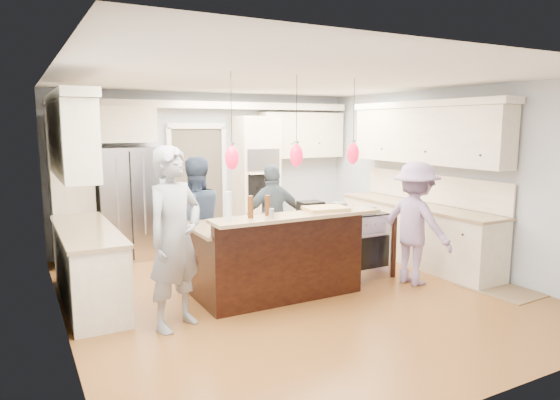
{
  "coord_description": "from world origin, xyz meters",
  "views": [
    {
      "loc": [
        -3.14,
        -5.46,
        2.15
      ],
      "look_at": [
        0.0,
        0.35,
        1.15
      ],
      "focal_mm": 32.0,
      "sensor_mm": 36.0,
      "label": 1
    }
  ],
  "objects_px": {
    "refrigerator": "(127,204)",
    "person_bar_end": "(175,239)",
    "island_range": "(358,244)",
    "kitchen_island": "(273,255)",
    "person_far_left": "(195,221)"
  },
  "relations": [
    {
      "from": "island_range",
      "to": "kitchen_island",
      "type": "bearing_deg",
      "value": -176.94
    },
    {
      "from": "refrigerator",
      "to": "person_far_left",
      "type": "bearing_deg",
      "value": -72.65
    },
    {
      "from": "refrigerator",
      "to": "person_bar_end",
      "type": "bearing_deg",
      "value": -92.48
    },
    {
      "from": "person_far_left",
      "to": "kitchen_island",
      "type": "bearing_deg",
      "value": 133.71
    },
    {
      "from": "kitchen_island",
      "to": "person_far_left",
      "type": "xyz_separation_m",
      "value": [
        -0.76,
        0.83,
        0.38
      ]
    },
    {
      "from": "refrigerator",
      "to": "kitchen_island",
      "type": "xyz_separation_m",
      "value": [
        1.3,
        -2.57,
        -0.41
      ]
    },
    {
      "from": "refrigerator",
      "to": "island_range",
      "type": "relative_size",
      "value": 1.96
    },
    {
      "from": "kitchen_island",
      "to": "island_range",
      "type": "relative_size",
      "value": 2.28
    },
    {
      "from": "kitchen_island",
      "to": "person_bar_end",
      "type": "height_order",
      "value": "person_bar_end"
    },
    {
      "from": "island_range",
      "to": "person_bar_end",
      "type": "distance_m",
      "value": 2.95
    },
    {
      "from": "kitchen_island",
      "to": "island_range",
      "type": "bearing_deg",
      "value": 3.06
    },
    {
      "from": "person_bar_end",
      "to": "person_far_left",
      "type": "distance_m",
      "value": 1.52
    },
    {
      "from": "person_far_left",
      "to": "refrigerator",
      "type": "bearing_deg",
      "value": -71.41
    },
    {
      "from": "island_range",
      "to": "person_bar_end",
      "type": "relative_size",
      "value": 0.47
    },
    {
      "from": "kitchen_island",
      "to": "person_bar_end",
      "type": "bearing_deg",
      "value": -160.03
    }
  ]
}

